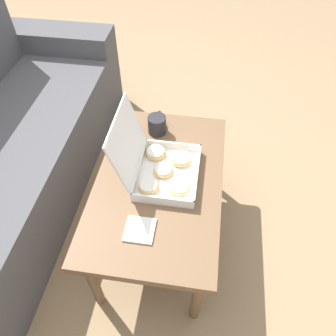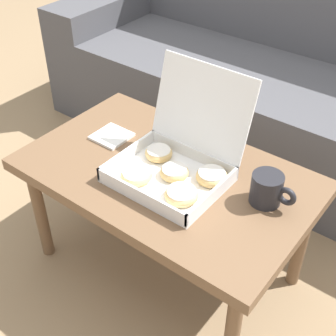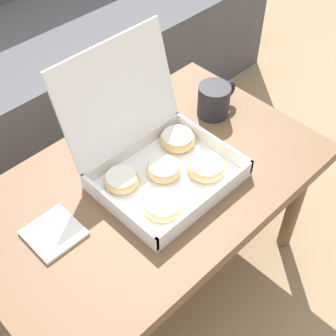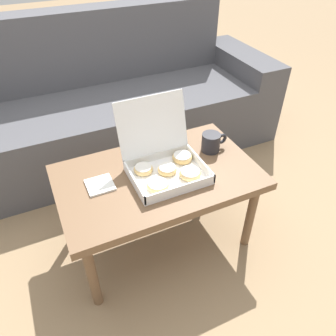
% 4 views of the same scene
% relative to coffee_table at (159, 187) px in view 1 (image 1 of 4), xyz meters
% --- Properties ---
extents(ground_plane, '(12.00, 12.00, 0.00)m').
position_rel_coffee_table_xyz_m(ground_plane, '(0.00, 0.16, -0.41)').
color(ground_plane, '#937756').
extents(coffee_table, '(0.93, 0.57, 0.46)m').
position_rel_coffee_table_xyz_m(coffee_table, '(0.00, 0.00, 0.00)').
color(coffee_table, brown).
rests_on(coffee_table, ground_plane).
extents(pastry_box, '(0.34, 0.35, 0.31)m').
position_rel_coffee_table_xyz_m(pastry_box, '(0.04, 0.00, 0.10)').
color(pastry_box, white).
rests_on(pastry_box, coffee_table).
extents(coffee_mug, '(0.14, 0.09, 0.10)m').
position_rel_coffee_table_xyz_m(coffee_mug, '(0.32, 0.06, 0.10)').
color(coffee_mug, '#232328').
rests_on(coffee_mug, coffee_table).
extents(napkin_stack, '(0.12, 0.12, 0.01)m').
position_rel_coffee_table_xyz_m(napkin_stack, '(-0.27, 0.03, 0.05)').
color(napkin_stack, white).
rests_on(napkin_stack, coffee_table).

